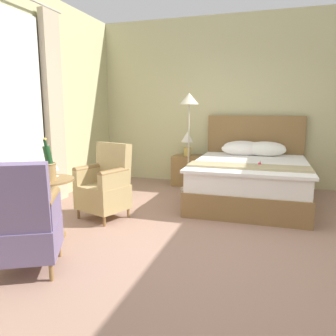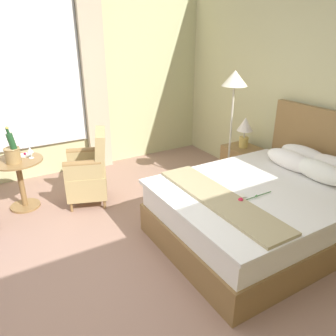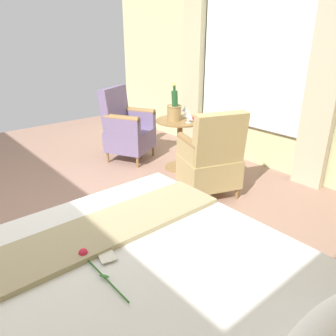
{
  "view_description": "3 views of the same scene",
  "coord_description": "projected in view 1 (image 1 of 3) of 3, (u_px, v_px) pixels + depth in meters",
  "views": [
    {
      "loc": [
        0.49,
        -3.28,
        1.42
      ],
      "look_at": [
        -0.8,
        0.85,
        0.63
      ],
      "focal_mm": 35.0,
      "sensor_mm": 36.0,
      "label": 1
    },
    {
      "loc": [
        2.39,
        -0.66,
        2.17
      ],
      "look_at": [
        -0.72,
        1.18,
        0.63
      ],
      "focal_mm": 35.0,
      "sensor_mm": 36.0,
      "label": 2
    },
    {
      "loc": [
        0.92,
        2.66,
        1.7
      ],
      "look_at": [
        -0.72,
        0.72,
        0.64
      ],
      "focal_mm": 35.0,
      "sensor_mm": 36.0,
      "label": 3
    }
  ],
  "objects": [
    {
      "name": "wine_glass_near_bucket",
      "position": [
        55.0,
        167.0,
        3.7
      ],
      "size": [
        0.08,
        0.08,
        0.14
      ],
      "color": "white",
      "rests_on": "side_table_round"
    },
    {
      "name": "champagne_bucket",
      "position": [
        47.0,
        168.0,
        3.48
      ],
      "size": [
        0.19,
        0.19,
        0.46
      ],
      "color": "#977848",
      "rests_on": "side_table_round"
    },
    {
      "name": "ground_plane",
      "position": [
        216.0,
        244.0,
        3.48
      ],
      "size": [
        7.39,
        7.39,
        0.0
      ],
      "primitive_type": "plane",
      "color": "#9A7564"
    },
    {
      "name": "bedside_lamp",
      "position": [
        187.0,
        140.0,
        6.07
      ],
      "size": [
        0.23,
        0.23,
        0.45
      ],
      "color": "tan",
      "rests_on": "nightstand"
    },
    {
      "name": "armchair_facing_bed",
      "position": [
        22.0,
        224.0,
        2.8
      ],
      "size": [
        0.77,
        0.78,
        1.01
      ],
      "color": "olive",
      "rests_on": "ground"
    },
    {
      "name": "floor_lamp_brass",
      "position": [
        189.0,
        110.0,
        5.59
      ],
      "size": [
        0.33,
        0.33,
        1.69
      ],
      "color": "#BDB5A1",
      "rests_on": "ground"
    },
    {
      "name": "snack_plate",
      "position": [
        43.0,
        176.0,
        3.71
      ],
      "size": [
        0.17,
        0.17,
        0.04
      ],
      "color": "white",
      "rests_on": "side_table_round"
    },
    {
      "name": "nightstand",
      "position": [
        187.0,
        170.0,
        6.17
      ],
      "size": [
        0.53,
        0.43,
        0.56
      ],
      "color": "olive",
      "rests_on": "ground"
    },
    {
      "name": "wall_headboard_side",
      "position": [
        244.0,
        102.0,
        6.03
      ],
      "size": [
        5.64,
        0.12,
        3.09
      ],
      "color": "#C5C190",
      "rests_on": "ground"
    },
    {
      "name": "armchair_by_window",
      "position": [
        105.0,
        186.0,
        4.28
      ],
      "size": [
        0.71,
        0.69,
        0.98
      ],
      "color": "olive",
      "rests_on": "ground"
    },
    {
      "name": "side_table_round",
      "position": [
        46.0,
        202.0,
        3.6
      ],
      "size": [
        0.62,
        0.62,
        0.66
      ],
      "color": "olive",
      "rests_on": "ground"
    },
    {
      "name": "bed",
      "position": [
        250.0,
        177.0,
        5.1
      ],
      "size": [
        1.7,
        2.18,
        1.3
      ],
      "color": "olive",
      "rests_on": "ground"
    },
    {
      "name": "wine_glass_near_edge",
      "position": [
        27.0,
        171.0,
        3.51
      ],
      "size": [
        0.08,
        0.08,
        0.14
      ],
      "color": "white",
      "rests_on": "side_table_round"
    }
  ]
}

